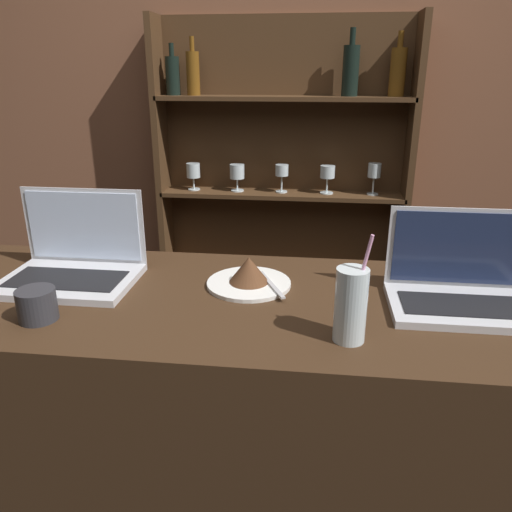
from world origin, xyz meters
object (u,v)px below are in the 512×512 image
at_px(water_glass, 351,305).
at_px(coffee_cup, 37,305).
at_px(laptop_far, 463,286).
at_px(laptop_near, 74,262).
at_px(cake_plate, 249,275).

distance_m(water_glass, coffee_cup, 0.68).
bearing_deg(laptop_far, water_glass, -143.63).
bearing_deg(laptop_near, laptop_far, -2.37).
xyz_separation_m(water_glass, coffee_cup, (-0.68, 0.01, -0.04)).
xyz_separation_m(laptop_far, water_glass, (-0.27, -0.20, 0.03)).
bearing_deg(cake_plate, coffee_cup, -151.21).
height_order(cake_plate, water_glass, water_glass).
distance_m(laptop_far, cake_plate, 0.51).
xyz_separation_m(laptop_near, coffee_cup, (0.02, -0.23, -0.01)).
bearing_deg(laptop_near, water_glass, -18.90).
xyz_separation_m(laptop_near, laptop_far, (0.98, -0.04, 0.00)).
distance_m(laptop_far, water_glass, 0.34).
xyz_separation_m(cake_plate, coffee_cup, (-0.44, -0.24, 0.01)).
bearing_deg(water_glass, coffee_cup, 179.35).
height_order(laptop_far, coffee_cup, laptop_far).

